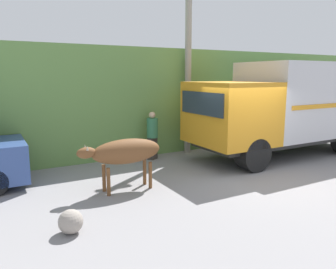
% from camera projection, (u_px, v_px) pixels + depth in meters
% --- Properties ---
extents(ground_plane, '(60.00, 60.00, 0.00)m').
position_uv_depth(ground_plane, '(252.00, 175.00, 9.47)').
color(ground_plane, gray).
extents(hillside_embankment, '(32.00, 6.99, 3.78)m').
position_uv_depth(hillside_embankment, '(147.00, 96.00, 15.18)').
color(hillside_embankment, '#608C47').
rests_on(hillside_embankment, ground_plane).
extents(cargo_truck, '(7.33, 2.50, 3.27)m').
position_uv_depth(cargo_truck, '(291.00, 105.00, 11.62)').
color(cargo_truck, '#2D2D2D').
rests_on(cargo_truck, ground_plane).
extents(brown_cow, '(2.12, 0.62, 1.30)m').
position_uv_depth(brown_cow, '(125.00, 152.00, 8.04)').
color(brown_cow, brown).
rests_on(brown_cow, ground_plane).
extents(pedestrian_on_hill, '(0.51, 0.51, 1.63)m').
position_uv_depth(pedestrian_on_hill, '(152.00, 134.00, 11.07)').
color(pedestrian_on_hill, '#38332D').
rests_on(pedestrian_on_hill, ground_plane).
extents(utility_pole, '(0.90, 0.23, 6.42)m').
position_uv_depth(utility_pole, '(188.00, 61.00, 11.64)').
color(utility_pole, gray).
rests_on(utility_pole, ground_plane).
extents(roadside_rock, '(0.45, 0.45, 0.45)m').
position_uv_depth(roadside_rock, '(71.00, 222.00, 5.92)').
color(roadside_rock, gray).
rests_on(roadside_rock, ground_plane).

